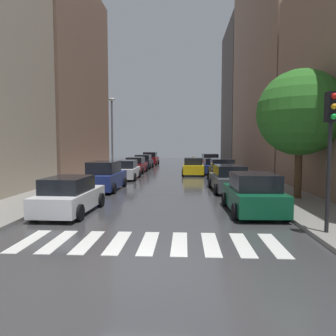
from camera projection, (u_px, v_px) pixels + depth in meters
name	position (u px, v px, depth m)	size (l,w,h in m)	color
ground_plane	(174.00, 173.00, 31.22)	(28.00, 72.00, 0.04)	#37373A
sidewalk_left	(110.00, 172.00, 31.56)	(3.00, 72.00, 0.15)	gray
sidewalk_right	(240.00, 173.00, 30.86)	(3.00, 72.00, 0.15)	gray
crosswalk_stripes	(149.00, 243.00, 9.07)	(7.65, 2.20, 0.01)	silver
building_left_mid	(58.00, 78.00, 29.48)	(6.00, 14.70, 18.33)	#8C6B56
building_right_mid	(276.00, 61.00, 33.99)	(6.00, 21.64, 23.93)	#8C6B56
building_right_far	(244.00, 95.00, 52.43)	(6.00, 14.31, 22.35)	#564C47
parked_car_left_nearest	(70.00, 196.00, 12.95)	(2.09, 4.09, 1.54)	silver
parked_car_left_second	(105.00, 177.00, 19.52)	(2.07, 4.60, 1.81)	navy
parked_car_left_third	(126.00, 170.00, 25.60)	(2.00, 4.18, 1.57)	silver
parked_car_left_fourth	(136.00, 165.00, 31.50)	(2.08, 4.10, 1.58)	maroon
parked_car_left_fifth	(143.00, 162.00, 36.99)	(2.18, 4.08, 1.63)	black
parked_car_left_sixth	(150.00, 159.00, 43.45)	(2.20, 4.48, 1.79)	maroon
parked_car_right_nearest	(253.00, 194.00, 13.00)	(2.23, 4.09, 1.69)	#0C4C2D
parked_car_right_second	(229.00, 179.00, 19.12)	(2.23, 4.69, 1.61)	#474C51
parked_car_right_third	(222.00, 170.00, 24.54)	(2.13, 4.19, 1.74)	black
parked_car_right_fourth	(213.00, 166.00, 30.43)	(2.08, 4.49, 1.54)	navy
parked_car_right_fifth	(210.00, 162.00, 35.77)	(2.22, 4.56, 1.79)	maroon
taxi_midroad	(193.00, 167.00, 29.33)	(2.11, 4.40, 1.81)	yellow
street_tree_right	(300.00, 113.00, 15.54)	(4.27, 4.27, 6.44)	#513823
traffic_light_right_corner	(331.00, 131.00, 9.40)	(0.30, 0.42, 4.30)	black
lamp_post_left	(112.00, 130.00, 28.12)	(0.60, 0.28, 6.89)	#595B60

